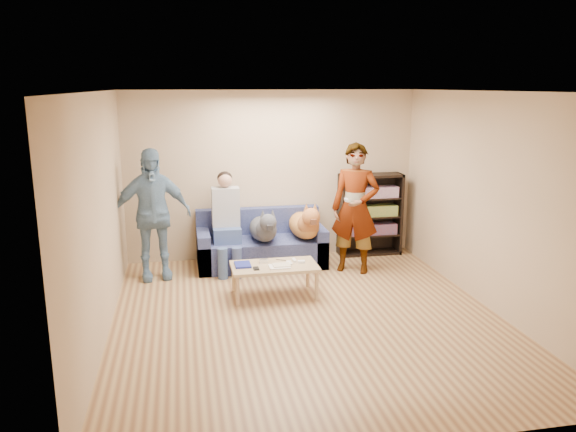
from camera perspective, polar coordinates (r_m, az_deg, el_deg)
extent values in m
plane|color=brown|center=(6.71, 1.97, -10.24)|extent=(5.00, 5.00, 0.00)
plane|color=white|center=(6.16, 2.16, 12.54)|extent=(5.00, 5.00, 0.00)
plane|color=tan|center=(8.72, -1.62, 4.15)|extent=(4.50, 0.00, 4.50)
plane|color=tan|center=(4.01, 10.11, -6.96)|extent=(4.50, 0.00, 4.50)
plane|color=tan|center=(6.22, -18.59, -0.22)|extent=(0.00, 5.00, 5.00)
plane|color=tan|center=(7.15, 19.92, 1.36)|extent=(0.00, 5.00, 5.00)
ellipsoid|color=#B9B9BE|center=(8.50, 2.36, -1.66)|extent=(0.38, 0.33, 0.13)
imported|color=gray|center=(8.11, 6.84, 0.77)|extent=(0.82, 0.72, 1.88)
imported|color=#7BA3C5|center=(7.98, -13.68, 0.16)|extent=(1.13, 0.61, 1.84)
cube|color=silver|center=(7.83, 5.92, 1.66)|extent=(0.06, 0.13, 0.03)
cube|color=navy|center=(7.20, -4.62, -4.95)|extent=(0.20, 0.26, 0.03)
cube|color=white|center=(7.12, -0.87, -5.16)|extent=(0.26, 0.20, 0.02)
cube|color=beige|center=(7.14, -0.67, -4.99)|extent=(0.22, 0.17, 0.01)
cube|color=silver|center=(7.30, -2.50, -4.57)|extent=(0.11, 0.06, 0.05)
cube|color=white|center=(7.35, 0.62, -4.51)|extent=(0.04, 0.13, 0.03)
cube|color=white|center=(7.29, 1.37, -4.66)|extent=(0.09, 0.06, 0.03)
cylinder|color=white|center=(7.22, 0.19, -4.87)|extent=(0.07, 0.07, 0.02)
cylinder|color=white|center=(7.30, 0.07, -4.68)|extent=(0.07, 0.07, 0.02)
cylinder|color=orange|center=(7.06, -1.35, -5.37)|extent=(0.13, 0.06, 0.01)
cylinder|color=black|center=(7.40, -0.72, -4.48)|extent=(0.13, 0.08, 0.01)
cube|color=black|center=(7.06, -3.26, -5.34)|extent=(0.07, 0.12, 0.02)
cube|color=#515B93|center=(8.50, -2.74, -3.65)|extent=(1.90, 0.85, 0.42)
cube|color=#515B93|center=(8.71, -3.09, -0.44)|extent=(1.90, 0.18, 0.40)
cube|color=#515B93|center=(8.40, -8.57, -3.41)|extent=(0.18, 0.85, 0.58)
cube|color=#515B93|center=(8.63, 2.92, -2.83)|extent=(0.18, 0.85, 0.58)
cube|color=#455E98|center=(8.28, -6.23, -1.87)|extent=(0.40, 0.38, 0.22)
cylinder|color=#446697|center=(7.96, -6.64, -4.90)|extent=(0.14, 0.14, 0.47)
cylinder|color=#435594|center=(7.98, -5.20, -4.83)|extent=(0.14, 0.14, 0.47)
cube|color=#ACADB1|center=(8.28, -6.36, 0.91)|extent=(0.40, 0.24, 0.58)
sphere|color=tan|center=(8.21, -6.43, 3.64)|extent=(0.21, 0.21, 0.21)
ellipsoid|color=black|center=(8.23, -6.45, 3.88)|extent=(0.22, 0.22, 0.19)
ellipsoid|color=#474950|center=(8.31, -2.56, -1.31)|extent=(0.39, 0.82, 0.34)
sphere|color=#4D5057|center=(7.98, -2.23, -1.32)|extent=(0.30, 0.30, 0.30)
sphere|color=#4C4F57|center=(7.78, -2.04, -0.67)|extent=(0.24, 0.24, 0.24)
cube|color=black|center=(7.67, -1.89, -1.13)|extent=(0.08, 0.11, 0.07)
cone|color=#45474E|center=(7.77, -2.58, 0.25)|extent=(0.08, 0.08, 0.11)
cone|color=#45464E|center=(7.79, -1.58, 0.29)|extent=(0.08, 0.08, 0.11)
cylinder|color=#4E5058|center=(8.73, -2.97, -0.84)|extent=(0.05, 0.27, 0.16)
ellipsoid|color=#C0783A|center=(8.46, 1.62, -0.94)|extent=(0.43, 0.89, 0.37)
sphere|color=#AA5733|center=(8.15, 2.08, -0.86)|extent=(0.32, 0.32, 0.32)
sphere|color=#BA7A39|center=(7.97, 2.35, -0.10)|extent=(0.26, 0.26, 0.26)
cube|color=#59321E|center=(7.87, 2.54, -0.55)|extent=(0.08, 0.12, 0.07)
cone|color=#BA6C38|center=(7.94, 1.88, 0.87)|extent=(0.08, 0.08, 0.12)
cone|color=#AB6C34|center=(7.97, 2.76, 0.91)|extent=(0.08, 0.08, 0.12)
cylinder|color=#C5853C|center=(8.84, 1.08, -0.57)|extent=(0.05, 0.29, 0.17)
cube|color=tan|center=(7.22, -1.41, -5.14)|extent=(1.10, 0.60, 0.04)
cylinder|color=tan|center=(6.99, -5.13, -7.63)|extent=(0.05, 0.05, 0.38)
cylinder|color=tan|center=(7.15, 2.92, -7.11)|extent=(0.05, 0.05, 0.38)
cylinder|color=#D6B183|center=(7.46, -5.53, -6.29)|extent=(0.05, 0.05, 0.38)
cylinder|color=#D9AF85|center=(7.61, 2.03, -5.84)|extent=(0.05, 0.05, 0.38)
cube|color=black|center=(8.91, 5.40, 0.03)|extent=(0.04, 0.34, 1.30)
cube|color=black|center=(9.22, 11.14, 0.28)|extent=(0.04, 0.34, 1.30)
cube|color=black|center=(8.94, 8.46, 4.10)|extent=(1.00, 0.34, 0.04)
cube|color=black|center=(9.22, 8.19, -3.66)|extent=(1.00, 0.34, 0.04)
cube|color=black|center=(9.20, 8.00, 0.38)|extent=(1.00, 0.02, 1.30)
cube|color=black|center=(9.13, 8.25, -1.86)|extent=(0.94, 0.32, 0.03)
cube|color=black|center=(9.06, 8.32, -0.03)|extent=(0.94, 0.32, 0.02)
cube|color=black|center=(9.00, 8.38, 1.83)|extent=(0.94, 0.32, 0.02)
cube|color=#B23333|center=(9.09, 8.32, -1.30)|extent=(0.84, 0.24, 0.17)
cube|color=gold|center=(9.02, 8.38, 0.55)|extent=(0.84, 0.24, 0.17)
cube|color=#994C99|center=(8.96, 8.44, 2.42)|extent=(0.84, 0.24, 0.17)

